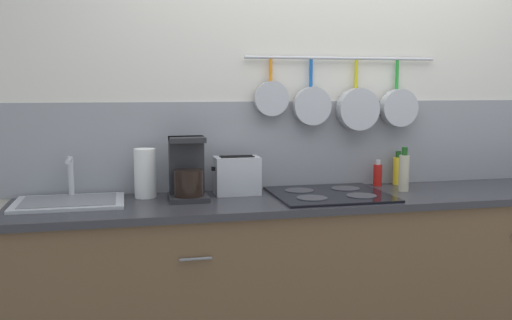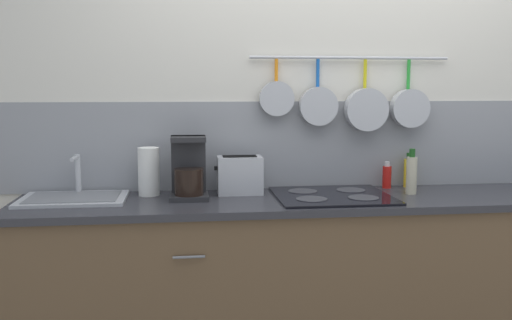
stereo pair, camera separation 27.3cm
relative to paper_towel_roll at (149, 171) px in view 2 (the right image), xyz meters
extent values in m
cube|color=silver|center=(1.00, 0.15, 0.27)|extent=(7.20, 0.06, 2.60)
cube|color=gray|center=(1.00, 0.15, 0.11)|extent=(7.20, 0.07, 0.46)
cylinder|color=#B7BABF|center=(1.05, 0.10, 0.57)|extent=(1.07, 0.02, 0.02)
cylinder|color=orange|center=(0.66, 0.10, 0.51)|extent=(0.02, 0.02, 0.11)
cylinder|color=#B7BABF|center=(0.66, 0.08, 0.36)|extent=(0.18, 0.04, 0.18)
cylinder|color=#1959B2|center=(0.88, 0.10, 0.49)|extent=(0.02, 0.02, 0.14)
cylinder|color=#B7BABF|center=(0.88, 0.07, 0.32)|extent=(0.20, 0.05, 0.20)
cylinder|color=gold|center=(1.14, 0.10, 0.49)|extent=(0.02, 0.02, 0.15)
cylinder|color=#B7BABF|center=(1.14, 0.06, 0.30)|extent=(0.23, 0.07, 0.23)
cylinder|color=green|center=(1.38, 0.10, 0.49)|extent=(0.02, 0.02, 0.16)
cylinder|color=#B7BABF|center=(1.38, 0.06, 0.31)|extent=(0.20, 0.07, 0.20)
cube|color=brown|center=(1.00, -0.17, -0.59)|extent=(3.24, 0.53, 0.88)
cylinder|color=slate|center=(0.19, -0.45, -0.31)|extent=(0.14, 0.01, 0.01)
cube|color=#2D2D33|center=(1.00, -0.17, -0.14)|extent=(3.28, 0.57, 0.03)
cube|color=#B7BABF|center=(-0.35, -0.09, -0.11)|extent=(0.50, 0.36, 0.01)
cube|color=slate|center=(-0.35, -0.09, -0.10)|extent=(0.42, 0.29, 0.00)
cylinder|color=#B7BABF|center=(-0.35, 0.05, -0.02)|extent=(0.03, 0.03, 0.21)
cylinder|color=#B7BABF|center=(-0.35, -0.02, 0.08)|extent=(0.02, 0.14, 0.02)
cylinder|color=white|center=(0.00, 0.00, 0.00)|extent=(0.11, 0.11, 0.24)
cube|color=#262628|center=(0.20, -0.12, -0.11)|extent=(0.19, 0.20, 0.02)
cube|color=#262628|center=(0.20, -0.05, 0.03)|extent=(0.17, 0.07, 0.30)
cylinder|color=black|center=(0.20, -0.14, -0.03)|extent=(0.14, 0.14, 0.13)
cube|color=#262628|center=(0.20, -0.10, 0.17)|extent=(0.17, 0.15, 0.02)
cube|color=#B7BABF|center=(0.46, -0.02, -0.03)|extent=(0.23, 0.15, 0.19)
cube|color=black|center=(0.46, -0.04, 0.07)|extent=(0.17, 0.03, 0.00)
cube|color=black|center=(0.46, 0.01, 0.07)|extent=(0.17, 0.03, 0.00)
cube|color=black|center=(0.33, -0.02, 0.01)|extent=(0.02, 0.02, 0.02)
cube|color=black|center=(0.90, -0.16, -0.11)|extent=(0.56, 0.51, 0.01)
cylinder|color=#38383D|center=(0.77, -0.26, -0.11)|extent=(0.15, 0.15, 0.00)
cylinder|color=#38383D|center=(1.03, -0.26, -0.11)|extent=(0.15, 0.15, 0.00)
cylinder|color=#38383D|center=(0.77, -0.06, -0.11)|extent=(0.15, 0.15, 0.00)
cylinder|color=#38383D|center=(1.03, -0.06, -0.11)|extent=(0.15, 0.15, 0.00)
cylinder|color=red|center=(1.26, 0.05, -0.06)|extent=(0.05, 0.05, 0.12)
cylinder|color=beige|center=(1.26, 0.05, 0.01)|extent=(0.03, 0.03, 0.03)
cylinder|color=#BFB799|center=(1.32, -0.13, -0.03)|extent=(0.05, 0.05, 0.19)
cylinder|color=#194C19|center=(1.32, -0.13, 0.09)|extent=(0.03, 0.03, 0.04)
cylinder|color=yellow|center=(1.39, 0.06, -0.04)|extent=(0.05, 0.05, 0.15)
cylinder|color=#194C19|center=(1.39, 0.06, 0.05)|extent=(0.03, 0.03, 0.03)
camera|label=1|loc=(-0.09, -2.81, 0.42)|focal=40.00mm
camera|label=2|loc=(0.18, -2.86, 0.42)|focal=40.00mm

